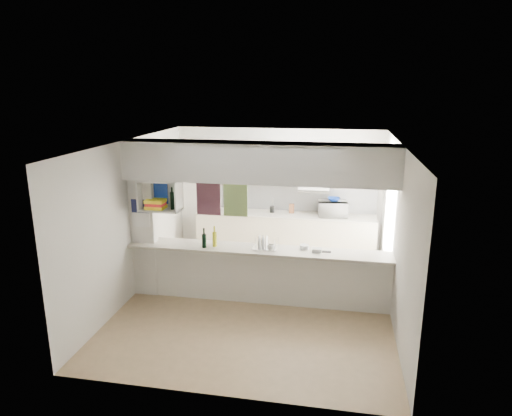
% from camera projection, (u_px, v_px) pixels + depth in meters
% --- Properties ---
extents(floor, '(4.80, 4.80, 0.00)m').
position_uv_depth(floor, '(257.00, 301.00, 7.48)').
color(floor, '#9A7E59').
rests_on(floor, ground).
extents(ceiling, '(4.80, 4.80, 0.00)m').
position_uv_depth(ceiling, '(258.00, 142.00, 6.80)').
color(ceiling, white).
rests_on(ceiling, wall_back).
extents(wall_back, '(4.20, 0.00, 4.20)m').
position_uv_depth(wall_back, '(278.00, 192.00, 9.42)').
color(wall_back, silver).
rests_on(wall_back, floor).
extents(wall_left, '(0.00, 4.80, 4.80)m').
position_uv_depth(wall_left, '(132.00, 219.00, 7.51)').
color(wall_left, silver).
rests_on(wall_left, floor).
extents(wall_right, '(0.00, 4.80, 4.80)m').
position_uv_depth(wall_right, '(396.00, 233.00, 6.78)').
color(wall_right, silver).
rests_on(wall_right, floor).
extents(servery_partition, '(4.20, 0.50, 2.60)m').
position_uv_depth(servery_partition, '(247.00, 203.00, 7.08)').
color(servery_partition, silver).
rests_on(servery_partition, floor).
extents(cubby_shelf, '(0.65, 0.35, 0.50)m').
position_uv_depth(cubby_shelf, '(160.00, 197.00, 7.25)').
color(cubby_shelf, white).
rests_on(cubby_shelf, bulkhead).
extents(kitchen_run, '(3.60, 0.63, 2.24)m').
position_uv_depth(kitchen_run, '(284.00, 218.00, 9.27)').
color(kitchen_run, beige).
rests_on(kitchen_run, floor).
extents(microwave, '(0.60, 0.44, 0.31)m').
position_uv_depth(microwave, '(333.00, 209.00, 8.99)').
color(microwave, white).
rests_on(microwave, bench_top).
extents(bowl, '(0.25, 0.25, 0.06)m').
position_uv_depth(bowl, '(334.00, 199.00, 8.97)').
color(bowl, navy).
rests_on(bowl, microwave).
extents(dish_rack, '(0.40, 0.31, 0.21)m').
position_uv_depth(dish_rack, '(265.00, 243.00, 7.24)').
color(dish_rack, silver).
rests_on(dish_rack, breakfast_bar).
extents(cup, '(0.13, 0.13, 0.09)m').
position_uv_depth(cup, '(271.00, 247.00, 7.11)').
color(cup, white).
rests_on(cup, dish_rack).
extents(wine_bottles, '(0.22, 0.15, 0.34)m').
position_uv_depth(wine_bottles, '(210.00, 239.00, 7.28)').
color(wine_bottles, black).
rests_on(wine_bottles, breakfast_bar).
extents(plastic_tubs, '(0.49, 0.22, 0.07)m').
position_uv_depth(plastic_tubs, '(310.00, 248.00, 7.15)').
color(plastic_tubs, silver).
rests_on(plastic_tubs, breakfast_bar).
extents(utensil_jar, '(0.09, 0.09, 0.13)m').
position_uv_depth(utensil_jar, '(272.00, 209.00, 9.28)').
color(utensil_jar, black).
rests_on(utensil_jar, bench_top).
extents(knife_block, '(0.10, 0.09, 0.19)m').
position_uv_depth(knife_block, '(292.00, 209.00, 9.23)').
color(knife_block, brown).
rests_on(knife_block, bench_top).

